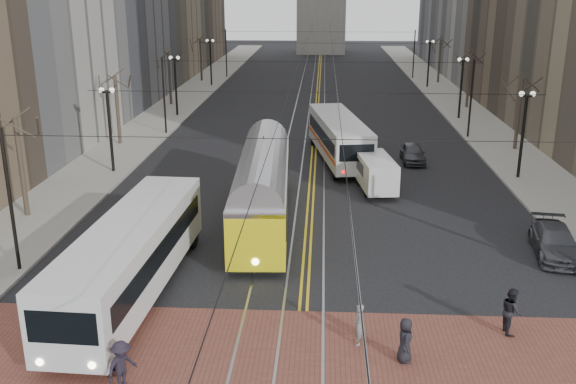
# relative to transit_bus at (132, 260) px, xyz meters

# --- Properties ---
(ground) EXTENTS (260.00, 260.00, 0.00)m
(ground) POSITION_rel_transit_bus_xyz_m (7.06, 0.00, -1.62)
(ground) COLOR black
(ground) RESTS_ON ground
(sidewalk_left) EXTENTS (5.00, 140.00, 0.15)m
(sidewalk_left) POSITION_rel_transit_bus_xyz_m (-7.94, 45.00, -1.55)
(sidewalk_left) COLOR gray
(sidewalk_left) RESTS_ON ground
(sidewalk_right) EXTENTS (5.00, 140.00, 0.15)m
(sidewalk_right) POSITION_rel_transit_bus_xyz_m (22.06, 45.00, -1.55)
(sidewalk_right) COLOR gray
(sidewalk_right) RESTS_ON ground
(crosswalk_band) EXTENTS (25.00, 6.00, 0.01)m
(crosswalk_band) POSITION_rel_transit_bus_xyz_m (7.06, -4.00, -1.61)
(crosswalk_band) COLOR brown
(crosswalk_band) RESTS_ON ground
(streetcar_rails) EXTENTS (4.80, 130.00, 0.02)m
(streetcar_rails) POSITION_rel_transit_bus_xyz_m (7.06, 45.00, -1.62)
(streetcar_rails) COLOR gray
(streetcar_rails) RESTS_ON ground
(centre_lines) EXTENTS (0.42, 130.00, 0.01)m
(centre_lines) POSITION_rel_transit_bus_xyz_m (7.06, 45.00, -1.61)
(centre_lines) COLOR gold
(centre_lines) RESTS_ON ground
(lamp_posts) EXTENTS (27.60, 57.20, 5.60)m
(lamp_posts) POSITION_rel_transit_bus_xyz_m (7.06, 28.75, 1.18)
(lamp_posts) COLOR black
(lamp_posts) RESTS_ON ground
(street_trees) EXTENTS (31.68, 53.28, 5.60)m
(street_trees) POSITION_rel_transit_bus_xyz_m (7.06, 35.25, 1.18)
(street_trees) COLOR #382D23
(street_trees) RESTS_ON ground
(trolley_wires) EXTENTS (25.96, 120.00, 6.60)m
(trolley_wires) POSITION_rel_transit_bus_xyz_m (7.06, 34.83, 2.15)
(trolley_wires) COLOR black
(trolley_wires) RESTS_ON ground
(transit_bus) EXTENTS (3.31, 13.08, 3.24)m
(transit_bus) POSITION_rel_transit_bus_xyz_m (0.00, 0.00, 0.00)
(transit_bus) COLOR silver
(transit_bus) RESTS_ON ground
(streetcar) EXTENTS (3.30, 14.32, 3.35)m
(streetcar) POSITION_rel_transit_bus_xyz_m (4.56, 8.78, 0.05)
(streetcar) COLOR gold
(streetcar) RESTS_ON ground
(rear_bus) EXTENTS (4.64, 12.44, 3.17)m
(rear_bus) POSITION_rel_transit_bus_xyz_m (8.90, 22.17, -0.03)
(rear_bus) COLOR silver
(rear_bus) RESTS_ON ground
(cargo_van) EXTENTS (2.51, 5.07, 2.15)m
(cargo_van) POSITION_rel_transit_bus_xyz_m (11.06, 14.92, -0.54)
(cargo_van) COLOR silver
(cargo_van) RESTS_ON ground
(sedan_grey) EXTENTS (1.63, 4.00, 1.36)m
(sedan_grey) POSITION_rel_transit_bus_xyz_m (14.29, 22.00, -0.94)
(sedan_grey) COLOR #3B3D43
(sedan_grey) RESTS_ON ground
(sedan_parked) EXTENTS (2.59, 4.98, 1.38)m
(sedan_parked) POSITION_rel_transit_bus_xyz_m (18.86, 5.24, -0.93)
(sedan_parked) COLOR #3C3E43
(sedan_parked) RESTS_ON ground
(pedestrian_a) EXTENTS (0.53, 0.80, 1.61)m
(pedestrian_a) POSITION_rel_transit_bus_xyz_m (10.64, -4.34, -0.81)
(pedestrian_a) COLOR black
(pedestrian_a) RESTS_ON crosswalk_band
(pedestrian_b) EXTENTS (0.40, 0.58, 1.55)m
(pedestrian_b) POSITION_rel_transit_bus_xyz_m (9.12, -3.32, -0.83)
(pedestrian_b) COLOR slate
(pedestrian_b) RESTS_ON crosswalk_band
(pedestrian_c) EXTENTS (0.71, 0.89, 1.78)m
(pedestrian_c) POSITION_rel_transit_bus_xyz_m (14.77, -2.19, -0.72)
(pedestrian_c) COLOR black
(pedestrian_c) RESTS_ON crosswalk_band
(pedestrian_d) EXTENTS (1.14, 1.29, 1.73)m
(pedestrian_d) POSITION_rel_transit_bus_xyz_m (1.51, -6.50, -0.74)
(pedestrian_d) COLOR black
(pedestrian_d) RESTS_ON crosswalk_band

